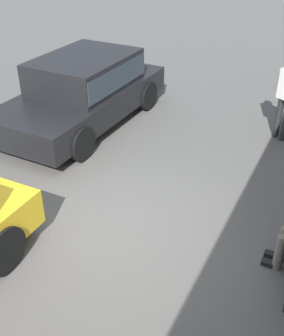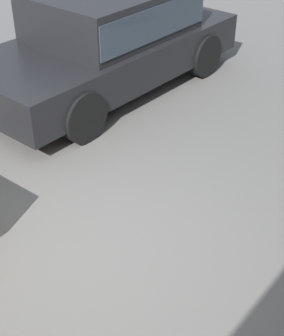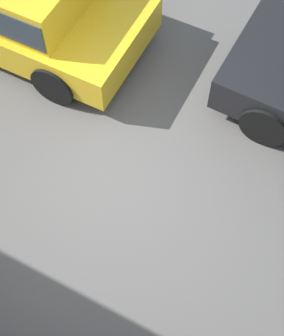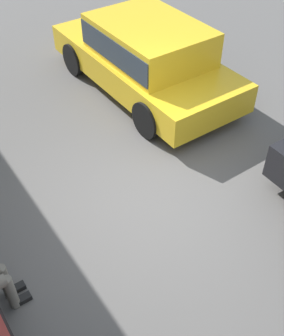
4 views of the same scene
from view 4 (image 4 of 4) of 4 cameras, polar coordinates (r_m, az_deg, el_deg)
ground_plane at (r=6.37m, az=1.24°, el=-4.29°), size 60.00×60.00×0.00m
parked_car_mid at (r=8.42m, az=0.59°, el=15.19°), size 4.30×1.96×1.44m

